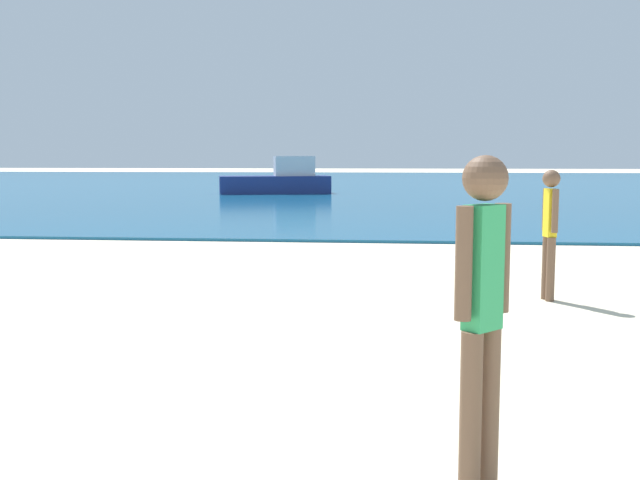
{
  "coord_description": "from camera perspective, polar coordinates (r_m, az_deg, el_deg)",
  "views": [
    {
      "loc": [
        1.29,
        -0.05,
        1.71
      ],
      "look_at": [
        0.52,
        7.7,
        0.84
      ],
      "focal_mm": 42.4,
      "sensor_mm": 36.0,
      "label": 1
    }
  ],
  "objects": [
    {
      "name": "boat_far",
      "position": [
        33.2,
        -3.12,
        4.5
      ],
      "size": [
        5.02,
        2.69,
        1.63
      ],
      "rotation": [
        0.0,
        0.0,
        3.4
      ],
      "color": "navy",
      "rests_on": "water"
    },
    {
      "name": "person_standing",
      "position": [
        3.89,
        12.14,
        -4.68
      ],
      "size": [
        0.3,
        0.31,
        1.72
      ],
      "rotation": [
        0.0,
        0.0,
        0.82
      ],
      "color": "brown",
      "rests_on": "ground"
    },
    {
      "name": "person_distant",
      "position": [
        9.3,
        16.95,
        0.98
      ],
      "size": [
        0.21,
        0.35,
        1.55
      ],
      "rotation": [
        0.0,
        0.0,
        1.77
      ],
      "color": "brown",
      "rests_on": "ground"
    },
    {
      "name": "water",
      "position": [
        44.8,
        4.04,
        4.23
      ],
      "size": [
        160.0,
        60.0,
        0.06
      ],
      "primitive_type": "cube",
      "color": "#14567F",
      "rests_on": "ground"
    }
  ]
}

